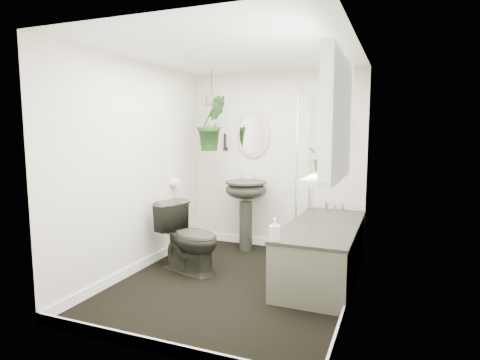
% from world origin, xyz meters
% --- Properties ---
extents(floor, '(2.30, 2.80, 0.02)m').
position_xyz_m(floor, '(0.00, 0.00, -0.01)').
color(floor, black).
rests_on(floor, ground).
extents(ceiling, '(2.30, 2.80, 0.02)m').
position_xyz_m(ceiling, '(0.00, 0.00, 2.31)').
color(ceiling, white).
rests_on(ceiling, ground).
extents(wall_back, '(2.30, 0.02, 2.30)m').
position_xyz_m(wall_back, '(0.00, 1.41, 1.15)').
color(wall_back, silver).
rests_on(wall_back, ground).
extents(wall_front, '(2.30, 0.02, 2.30)m').
position_xyz_m(wall_front, '(0.00, -1.41, 1.15)').
color(wall_front, silver).
rests_on(wall_front, ground).
extents(wall_left, '(0.02, 2.80, 2.30)m').
position_xyz_m(wall_left, '(-1.16, 0.00, 1.15)').
color(wall_left, silver).
rests_on(wall_left, ground).
extents(wall_right, '(0.02, 2.80, 2.30)m').
position_xyz_m(wall_right, '(1.16, 0.00, 1.15)').
color(wall_right, silver).
rests_on(wall_right, ground).
extents(skirting, '(2.30, 2.80, 0.10)m').
position_xyz_m(skirting, '(0.00, 0.00, 0.05)').
color(skirting, white).
rests_on(skirting, floor).
extents(bathtub, '(0.72, 1.72, 0.58)m').
position_xyz_m(bathtub, '(0.80, 0.50, 0.29)').
color(bathtub, black).
rests_on(bathtub, floor).
extents(bath_screen, '(0.04, 0.72, 1.40)m').
position_xyz_m(bath_screen, '(0.47, 0.99, 1.28)').
color(bath_screen, silver).
rests_on(bath_screen, bathtub).
extents(shower_box, '(0.20, 0.10, 0.35)m').
position_xyz_m(shower_box, '(0.80, 1.34, 1.55)').
color(shower_box, white).
rests_on(shower_box, wall_back).
extents(oval_mirror, '(0.46, 0.03, 0.62)m').
position_xyz_m(oval_mirror, '(-0.30, 1.37, 1.50)').
color(oval_mirror, '#B2A190').
rests_on(oval_mirror, wall_back).
extents(wall_sconce, '(0.04, 0.04, 0.22)m').
position_xyz_m(wall_sconce, '(-0.70, 1.36, 1.40)').
color(wall_sconce, black).
rests_on(wall_sconce, wall_back).
extents(toilet_roll_holder, '(0.11, 0.11, 0.11)m').
position_xyz_m(toilet_roll_holder, '(-1.10, 0.70, 0.90)').
color(toilet_roll_holder, white).
rests_on(toilet_roll_holder, wall_left).
extents(window_recess, '(0.08, 1.00, 0.90)m').
position_xyz_m(window_recess, '(1.09, -0.70, 1.65)').
color(window_recess, white).
rests_on(window_recess, wall_right).
extents(window_sill, '(0.18, 1.00, 0.04)m').
position_xyz_m(window_sill, '(1.02, -0.70, 1.23)').
color(window_sill, white).
rests_on(window_sill, wall_right).
extents(window_blinds, '(0.01, 0.86, 0.76)m').
position_xyz_m(window_blinds, '(1.04, -0.70, 1.65)').
color(window_blinds, white).
rests_on(window_blinds, wall_right).
extents(toilet, '(0.85, 0.63, 0.77)m').
position_xyz_m(toilet, '(-0.60, 0.15, 0.38)').
color(toilet, black).
rests_on(toilet, floor).
extents(pedestal_sink, '(0.62, 0.56, 0.91)m').
position_xyz_m(pedestal_sink, '(-0.30, 1.11, 0.46)').
color(pedestal_sink, black).
rests_on(pedestal_sink, floor).
extents(sill_plant, '(0.23, 0.20, 0.25)m').
position_xyz_m(sill_plant, '(1.01, -0.72, 1.37)').
color(sill_plant, black).
rests_on(sill_plant, window_sill).
extents(hanging_plant, '(0.47, 0.48, 0.68)m').
position_xyz_m(hanging_plant, '(-0.70, 0.95, 1.64)').
color(hanging_plant, black).
rests_on(hanging_plant, ceiling).
extents(soap_bottle, '(0.11, 0.11, 0.20)m').
position_xyz_m(soap_bottle, '(0.51, -0.29, 0.68)').
color(soap_bottle, black).
rests_on(soap_bottle, bathtub).
extents(hanging_pot, '(0.16, 0.16, 0.12)m').
position_xyz_m(hanging_pot, '(-0.70, 0.95, 1.92)').
color(hanging_pot, brown).
rests_on(hanging_pot, ceiling).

